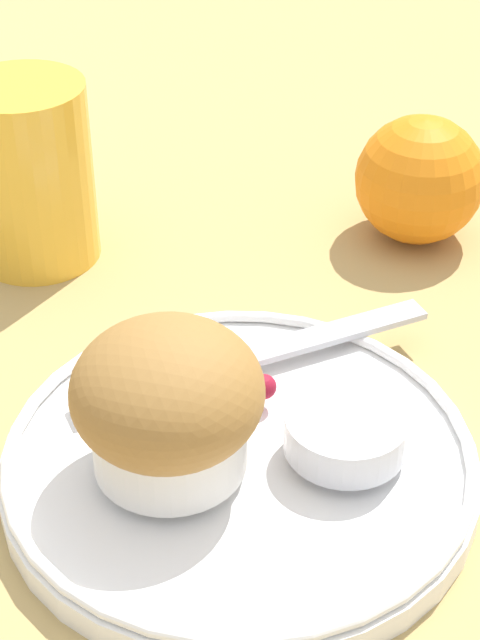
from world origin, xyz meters
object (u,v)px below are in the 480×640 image
at_px(muffin, 168,403).
at_px(orange_fruit, 420,180).
at_px(juice_glass, 30,173).
at_px(butter_knife, 258,354).

distance_m(muffin, orange_fruit, 0.27).
bearing_deg(muffin, juice_glass, 110.37).
relative_size(muffin, juice_glass, 0.76).
distance_m(orange_fruit, juice_glass, 0.23).
height_order(butter_knife, orange_fruit, orange_fruit).
distance_m(butter_knife, orange_fruit, 0.18).
bearing_deg(juice_glass, orange_fruit, 1.48).
relative_size(butter_knife, juice_glass, 1.68).
xyz_separation_m(butter_knife, orange_fruit, (0.11, 0.14, 0.02)).
bearing_deg(muffin, butter_knife, 58.70).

